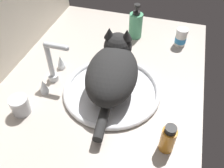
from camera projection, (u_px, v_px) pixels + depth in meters
countertop at (98, 96)px, 90.59cm from camera, size 121.87×75.97×3.00cm
sink_basin at (112, 90)px, 89.52cm from camera, size 36.37×36.37×2.05cm
faucet at (53, 66)px, 89.92cm from camera, size 17.82×10.74×17.75cm
cat at (113, 69)px, 85.05cm from camera, size 41.12×20.85×17.90cm
pill_bottle at (181, 38)px, 108.77cm from camera, size 5.13×5.13×8.24cm
metal_jar at (20, 106)px, 80.97cm from camera, size 6.33×6.33×6.59cm
amber_bottle at (168, 139)px, 69.95cm from camera, size 4.47×4.47×10.47cm
soap_pump_bottle at (136, 25)px, 111.86cm from camera, size 6.21×6.21×16.50cm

